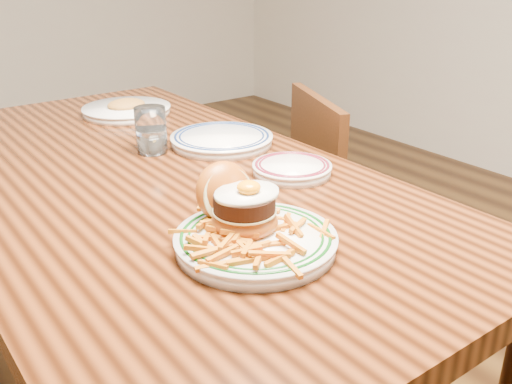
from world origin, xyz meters
TOP-DOWN VIEW (x-y plane):
  - table at (0.00, 0.00)m, footprint 0.85×1.60m
  - chair_right at (0.67, 0.02)m, footprint 0.50×0.50m
  - main_plate at (-0.02, -0.42)m, footprint 0.28×0.28m
  - side_plate at (0.26, -0.20)m, footprint 0.18×0.18m
  - rear_plate at (0.24, 0.07)m, footprint 0.26×0.26m
  - water_glass at (0.07, 0.12)m, footprint 0.08×0.08m
  - far_plate at (0.17, 0.49)m, footprint 0.27×0.27m

SIDE VIEW (x-z plane):
  - chair_right at x=0.67m, z-range 0.03..0.86m
  - table at x=0.00m, z-range 0.29..1.04m
  - side_plate at x=0.26m, z-range 0.75..0.78m
  - far_plate at x=0.17m, z-range 0.74..0.79m
  - rear_plate at x=0.24m, z-range 0.75..0.78m
  - main_plate at x=-0.02m, z-range 0.72..0.85m
  - water_glass at x=0.07m, z-range 0.74..0.86m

